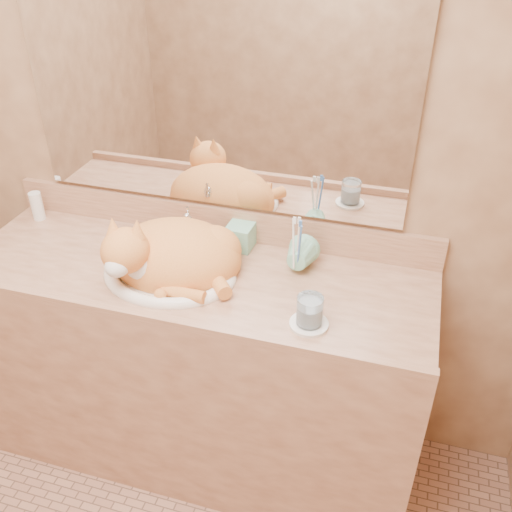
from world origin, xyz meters
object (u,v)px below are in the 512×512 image
(cat, at_px, (170,253))
(soap_dispenser, at_px, (235,229))
(toothbrush_cup, at_px, (296,264))
(water_glass, at_px, (310,311))
(vanity_counter, at_px, (198,368))
(sink_basin, at_px, (168,258))

(cat, xyz_separation_m, soap_dispenser, (0.17, 0.17, 0.03))
(soap_dispenser, distance_m, toothbrush_cup, 0.25)
(toothbrush_cup, bearing_deg, water_glass, -67.53)
(vanity_counter, relative_size, cat, 3.63)
(toothbrush_cup, relative_size, water_glass, 1.19)
(cat, distance_m, water_glass, 0.52)
(vanity_counter, distance_m, soap_dispenser, 0.56)
(soap_dispenser, distance_m, water_glass, 0.45)
(cat, distance_m, soap_dispenser, 0.24)
(sink_basin, distance_m, cat, 0.02)
(vanity_counter, height_order, sink_basin, sink_basin)
(vanity_counter, distance_m, toothbrush_cup, 0.59)
(toothbrush_cup, xyz_separation_m, water_glass, (0.10, -0.23, 0.01))
(sink_basin, relative_size, soap_dispenser, 2.19)
(vanity_counter, xyz_separation_m, sink_basin, (-0.07, -0.02, 0.49))
(vanity_counter, xyz_separation_m, toothbrush_cup, (0.33, 0.09, 0.48))
(sink_basin, relative_size, toothbrush_cup, 4.05)
(vanity_counter, relative_size, water_glass, 17.50)
(soap_dispenser, bearing_deg, sink_basin, -128.91)
(cat, bearing_deg, water_glass, -24.16)
(vanity_counter, distance_m, cat, 0.51)
(sink_basin, bearing_deg, soap_dispenser, 58.97)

